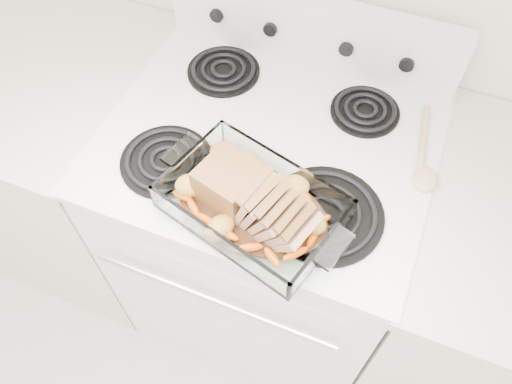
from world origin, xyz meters
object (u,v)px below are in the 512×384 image
at_px(counter_right, 481,309).
at_px(electric_range, 266,231).
at_px(baking_dish, 252,207).
at_px(counter_left, 86,170).
at_px(pork_roast, 245,196).

bearing_deg(counter_right, electric_range, 179.90).
height_order(counter_right, baking_dish, baking_dish).
bearing_deg(baking_dish, counter_left, 178.69).
bearing_deg(counter_left, baking_dish, -16.86).
distance_m(electric_range, counter_left, 0.67).
relative_size(baking_dish, pork_roast, 1.37).
bearing_deg(pork_roast, baking_dish, 17.75).
xyz_separation_m(counter_left, baking_dish, (0.71, -0.22, 0.50)).
bearing_deg(pork_roast, counter_right, 36.48).
height_order(electric_range, baking_dish, electric_range).
height_order(counter_left, counter_right, same).
relative_size(electric_range, pork_roast, 4.31).
relative_size(electric_range, baking_dish, 3.15).
distance_m(electric_range, counter_right, 0.67).
xyz_separation_m(electric_range, pork_roast, (0.03, -0.22, 0.51)).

